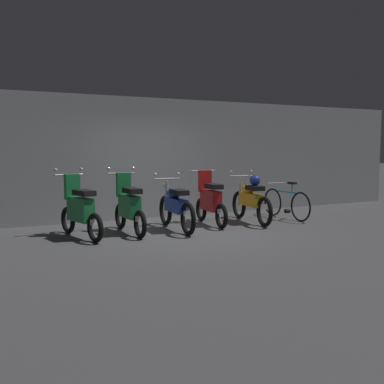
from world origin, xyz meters
TOP-DOWN VIEW (x-y plane):
  - ground_plane at (0.00, 0.00)m, footprint 80.00×80.00m
  - back_wall at (0.00, 2.33)m, footprint 16.00×0.30m
  - motorbike_slot_0 at (-1.93, 0.46)m, footprint 0.59×1.66m
  - motorbike_slot_1 at (-0.96, 0.48)m, footprint 0.59×1.68m
  - motorbike_slot_2 at (0.00, 0.38)m, footprint 0.59×1.95m
  - motorbike_slot_3 at (0.97, 0.66)m, footprint 0.56×1.68m
  - motorbike_slot_4 at (1.93, 0.49)m, footprint 0.58×1.94m
  - bicycle at (2.98, 0.56)m, footprint 0.50×1.73m

SIDE VIEW (x-z plane):
  - ground_plane at x=0.00m, z-range 0.00..0.00m
  - bicycle at x=2.98m, z-range -0.08..0.80m
  - motorbike_slot_2 at x=0.00m, z-range -0.08..1.07m
  - motorbike_slot_3 at x=0.97m, z-range -0.06..1.11m
  - motorbike_slot_0 at x=-1.93m, z-range -0.12..1.17m
  - motorbike_slot_1 at x=-0.96m, z-range -0.12..1.17m
  - motorbike_slot_4 at x=1.93m, z-range -0.05..1.10m
  - back_wall at x=0.00m, z-range 0.00..2.85m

